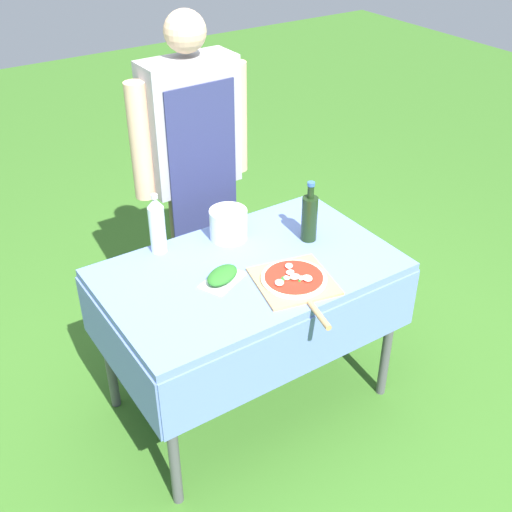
% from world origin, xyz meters
% --- Properties ---
extents(ground_plane, '(12.00, 12.00, 0.00)m').
position_xyz_m(ground_plane, '(0.00, 0.00, 0.00)').
color(ground_plane, '#386B23').
extents(prep_table, '(1.25, 0.77, 0.77)m').
position_xyz_m(prep_table, '(0.00, 0.00, 0.68)').
color(prep_table, '#607AB7').
rests_on(prep_table, ground).
extents(person_cook, '(0.62, 0.21, 1.66)m').
position_xyz_m(person_cook, '(0.12, 0.69, 0.98)').
color(person_cook, '#70604C').
rests_on(person_cook, ground).
extents(pizza_on_peel, '(0.36, 0.49, 0.05)m').
position_xyz_m(pizza_on_peel, '(0.09, -0.20, 0.78)').
color(pizza_on_peel, tan).
rests_on(pizza_on_peel, prep_table).
extents(oil_bottle, '(0.07, 0.07, 0.28)m').
position_xyz_m(oil_bottle, '(0.34, 0.04, 0.88)').
color(oil_bottle, black).
rests_on(oil_bottle, prep_table).
extents(water_bottle, '(0.07, 0.07, 0.28)m').
position_xyz_m(water_bottle, '(-0.26, 0.32, 0.90)').
color(water_bottle, silver).
rests_on(water_bottle, prep_table).
extents(herb_container, '(0.22, 0.18, 0.05)m').
position_xyz_m(herb_container, '(-0.15, -0.03, 0.79)').
color(herb_container, silver).
rests_on(herb_container, prep_table).
extents(mixing_tub, '(0.17, 0.17, 0.14)m').
position_xyz_m(mixing_tub, '(0.05, 0.25, 0.84)').
color(mixing_tub, silver).
rests_on(mixing_tub, prep_table).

